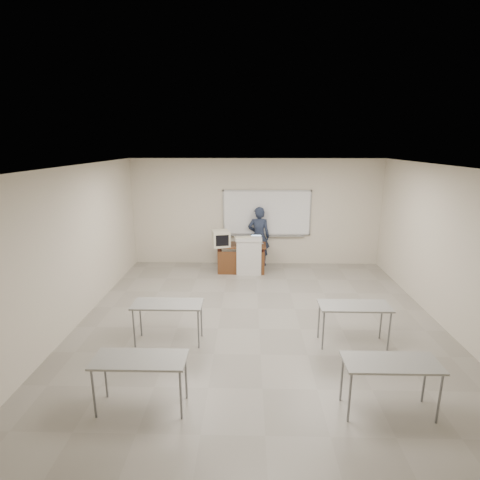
{
  "coord_description": "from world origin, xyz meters",
  "views": [
    {
      "loc": [
        -0.22,
        -6.42,
        3.4
      ],
      "look_at": [
        -0.41,
        2.2,
        1.16
      ],
      "focal_mm": 28.0,
      "sensor_mm": 36.0,
      "label": 1
    }
  ],
  "objects_px": {
    "instructor_desk": "(241,254)",
    "mouse": "(262,243)",
    "whiteboard": "(267,213)",
    "keyboard": "(243,237)",
    "presenter": "(259,236)",
    "crt_monitor": "(221,238)",
    "podium": "(249,256)",
    "laptop": "(256,241)"
  },
  "relations": [
    {
      "from": "instructor_desk",
      "to": "keyboard",
      "type": "bearing_deg",
      "value": 39.13
    },
    {
      "from": "podium",
      "to": "keyboard",
      "type": "relative_size",
      "value": 2.02
    },
    {
      "from": "mouse",
      "to": "whiteboard",
      "type": "bearing_deg",
      "value": 75.75
    },
    {
      "from": "whiteboard",
      "to": "laptop",
      "type": "height_order",
      "value": "whiteboard"
    },
    {
      "from": "keyboard",
      "to": "presenter",
      "type": "distance_m",
      "value": 0.75
    },
    {
      "from": "whiteboard",
      "to": "crt_monitor",
      "type": "xyz_separation_m",
      "value": [
        -1.25,
        -0.79,
        -0.53
      ]
    },
    {
      "from": "mouse",
      "to": "podium",
      "type": "bearing_deg",
      "value": -150.75
    },
    {
      "from": "laptop",
      "to": "mouse",
      "type": "bearing_deg",
      "value": -33.65
    },
    {
      "from": "instructor_desk",
      "to": "podium",
      "type": "height_order",
      "value": "podium"
    },
    {
      "from": "laptop",
      "to": "presenter",
      "type": "xyz_separation_m",
      "value": [
        0.08,
        0.38,
        0.04
      ]
    },
    {
      "from": "instructor_desk",
      "to": "podium",
      "type": "xyz_separation_m",
      "value": [
        0.2,
        -0.04,
        -0.04
      ]
    },
    {
      "from": "mouse",
      "to": "keyboard",
      "type": "height_order",
      "value": "keyboard"
    },
    {
      "from": "presenter",
      "to": "keyboard",
      "type": "bearing_deg",
      "value": 59.03
    },
    {
      "from": "laptop",
      "to": "mouse",
      "type": "xyz_separation_m",
      "value": [
        0.15,
        -0.1,
        -0.04
      ]
    },
    {
      "from": "presenter",
      "to": "crt_monitor",
      "type": "bearing_deg",
      "value": 37.07
    },
    {
      "from": "presenter",
      "to": "instructor_desk",
      "type": "bearing_deg",
      "value": 57.73
    },
    {
      "from": "podium",
      "to": "mouse",
      "type": "xyz_separation_m",
      "value": [
        0.35,
        0.2,
        0.29
      ]
    },
    {
      "from": "laptop",
      "to": "keyboard",
      "type": "bearing_deg",
      "value": -146.12
    },
    {
      "from": "podium",
      "to": "mouse",
      "type": "height_order",
      "value": "podium"
    },
    {
      "from": "instructor_desk",
      "to": "crt_monitor",
      "type": "distance_m",
      "value": 0.7
    },
    {
      "from": "laptop",
      "to": "keyboard",
      "type": "relative_size",
      "value": 0.66
    },
    {
      "from": "keyboard",
      "to": "presenter",
      "type": "bearing_deg",
      "value": 37.19
    },
    {
      "from": "podium",
      "to": "crt_monitor",
      "type": "relative_size",
      "value": 1.95
    },
    {
      "from": "laptop",
      "to": "keyboard",
      "type": "height_order",
      "value": "keyboard"
    },
    {
      "from": "mouse",
      "to": "keyboard",
      "type": "distance_m",
      "value": 0.55
    },
    {
      "from": "presenter",
      "to": "whiteboard",
      "type": "bearing_deg",
      "value": -143.52
    },
    {
      "from": "crt_monitor",
      "to": "presenter",
      "type": "height_order",
      "value": "presenter"
    },
    {
      "from": "whiteboard",
      "to": "mouse",
      "type": "height_order",
      "value": "whiteboard"
    },
    {
      "from": "crt_monitor",
      "to": "laptop",
      "type": "height_order",
      "value": "crt_monitor"
    },
    {
      "from": "whiteboard",
      "to": "instructor_desk",
      "type": "bearing_deg",
      "value": -131.99
    },
    {
      "from": "instructor_desk",
      "to": "mouse",
      "type": "xyz_separation_m",
      "value": [
        0.55,
        0.16,
        0.25
      ]
    },
    {
      "from": "keyboard",
      "to": "instructor_desk",
      "type": "bearing_deg",
      "value": -159.38
    },
    {
      "from": "podium",
      "to": "crt_monitor",
      "type": "distance_m",
      "value": 0.88
    },
    {
      "from": "keyboard",
      "to": "crt_monitor",
      "type": "bearing_deg",
      "value": 167.88
    },
    {
      "from": "whiteboard",
      "to": "keyboard",
      "type": "xyz_separation_m",
      "value": [
        -0.65,
        -0.74,
        -0.51
      ]
    },
    {
      "from": "instructor_desk",
      "to": "presenter",
      "type": "bearing_deg",
      "value": 54.41
    },
    {
      "from": "whiteboard",
      "to": "instructor_desk",
      "type": "relative_size",
      "value": 1.9
    },
    {
      "from": "crt_monitor",
      "to": "keyboard",
      "type": "xyz_separation_m",
      "value": [
        0.6,
        0.05,
        0.02
      ]
    },
    {
      "from": "whiteboard",
      "to": "keyboard",
      "type": "bearing_deg",
      "value": -131.34
    },
    {
      "from": "whiteboard",
      "to": "laptop",
      "type": "relative_size",
      "value": 7.93
    },
    {
      "from": "instructor_desk",
      "to": "crt_monitor",
      "type": "bearing_deg",
      "value": -177.17
    },
    {
      "from": "whiteboard",
      "to": "presenter",
      "type": "bearing_deg",
      "value": -148.11
    }
  ]
}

